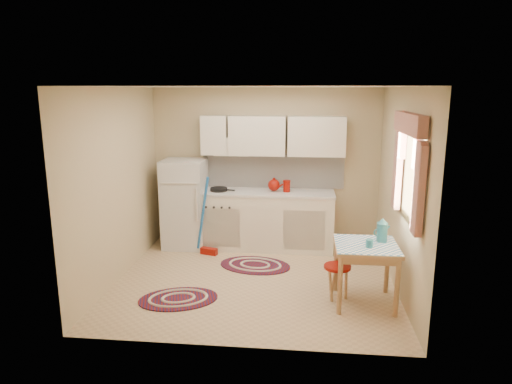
# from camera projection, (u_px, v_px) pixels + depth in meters

# --- Properties ---
(room_shell) EXTENTS (3.64, 3.60, 2.52)m
(room_shell) POSITION_uv_depth(u_px,v_px,m) (268.00, 158.00, 5.89)
(room_shell) COLOR tan
(room_shell) RESTS_ON ground
(fridge) EXTENTS (0.65, 0.60, 1.40)m
(fridge) POSITION_uv_depth(u_px,v_px,m) (185.00, 204.00, 7.21)
(fridge) COLOR silver
(fridge) RESTS_ON ground
(broom) EXTENTS (0.30, 0.20, 1.20)m
(broom) POSITION_uv_depth(u_px,v_px,m) (208.00, 217.00, 6.85)
(broom) COLOR blue
(broom) RESTS_ON ground
(base_cabinets) EXTENTS (2.25, 0.60, 0.88)m
(base_cabinets) POSITION_uv_depth(u_px,v_px,m) (261.00, 221.00, 7.20)
(base_cabinets) COLOR silver
(base_cabinets) RESTS_ON ground
(countertop) EXTENTS (2.27, 0.62, 0.04)m
(countertop) POSITION_uv_depth(u_px,v_px,m) (261.00, 192.00, 7.09)
(countertop) COLOR silver
(countertop) RESTS_ON base_cabinets
(frying_pan) EXTENTS (0.33, 0.33, 0.05)m
(frying_pan) POSITION_uv_depth(u_px,v_px,m) (219.00, 189.00, 7.10)
(frying_pan) COLOR black
(frying_pan) RESTS_ON countertop
(red_kettle) EXTENTS (0.26, 0.25, 0.20)m
(red_kettle) POSITION_uv_depth(u_px,v_px,m) (274.00, 185.00, 7.05)
(red_kettle) COLOR #880D04
(red_kettle) RESTS_ON countertop
(red_canister) EXTENTS (0.13, 0.13, 0.16)m
(red_canister) POSITION_uv_depth(u_px,v_px,m) (287.00, 187.00, 7.03)
(red_canister) COLOR #880D04
(red_canister) RESTS_ON countertop
(table) EXTENTS (0.72, 0.72, 0.72)m
(table) POSITION_uv_depth(u_px,v_px,m) (365.00, 274.00, 5.33)
(table) COLOR tan
(table) RESTS_ON ground
(stool) EXTENTS (0.39, 0.39, 0.42)m
(stool) POSITION_uv_depth(u_px,v_px,m) (337.00, 282.00, 5.48)
(stool) COLOR #880D04
(stool) RESTS_ON ground
(coffee_pot) EXTENTS (0.19, 0.18, 0.30)m
(coffee_pot) POSITION_uv_depth(u_px,v_px,m) (382.00, 230.00, 5.31)
(coffee_pot) COLOR teal
(coffee_pot) RESTS_ON table
(mug) EXTENTS (0.11, 0.11, 0.10)m
(mug) POSITION_uv_depth(u_px,v_px,m) (369.00, 244.00, 5.14)
(mug) COLOR teal
(mug) RESTS_ON table
(rug_center) EXTENTS (1.11, 0.83, 0.02)m
(rug_center) POSITION_uv_depth(u_px,v_px,m) (255.00, 265.00, 6.53)
(rug_center) COLOR maroon
(rug_center) RESTS_ON ground
(rug_left) EXTENTS (1.09, 0.88, 0.02)m
(rug_left) POSITION_uv_depth(u_px,v_px,m) (178.00, 299.00, 5.48)
(rug_left) COLOR maroon
(rug_left) RESTS_ON ground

